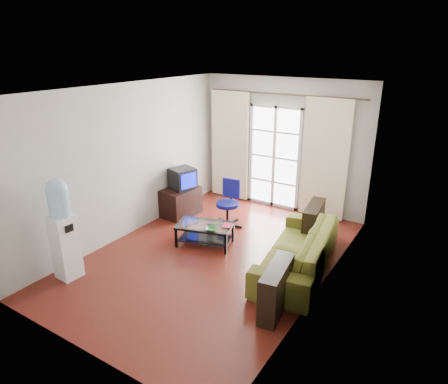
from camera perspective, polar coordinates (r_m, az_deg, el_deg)
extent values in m
plane|color=maroon|center=(6.70, -1.52, -9.10)|extent=(5.20, 5.20, 0.00)
plane|color=white|center=(5.86, -1.77, 14.54)|extent=(5.20, 5.20, 0.00)
cube|color=#B8B7AF|center=(8.35, 8.39, 6.69)|extent=(3.60, 0.02, 2.70)
cube|color=#B8B7AF|center=(4.40, -20.93, -7.32)|extent=(3.60, 0.02, 2.70)
cube|color=#B8B7AF|center=(7.26, -13.57, 4.26)|extent=(0.02, 5.20, 2.70)
cube|color=#B8B7AF|center=(5.41, 14.43, -1.36)|extent=(0.02, 5.20, 2.70)
cube|color=white|center=(8.44, 7.25, 4.97)|extent=(1.01, 0.02, 2.04)
cube|color=white|center=(8.42, 7.19, 4.94)|extent=(1.16, 0.06, 2.15)
cylinder|color=#4C3F2D|center=(8.08, 8.47, 13.66)|extent=(3.30, 0.04, 0.04)
cube|color=#F7F2C7|center=(8.82, 0.85, 6.64)|extent=(0.90, 0.07, 2.35)
cube|color=#F7F2C7|center=(7.95, 14.24, 4.47)|extent=(0.90, 0.07, 2.35)
cube|color=#97979A|center=(8.29, 12.79, -1.12)|extent=(0.64, 0.12, 0.64)
imported|color=brown|center=(6.30, 10.49, -8.10)|extent=(2.49, 1.52, 0.65)
cube|color=silver|center=(6.89, -2.76, -4.69)|extent=(1.05, 0.78, 0.01)
cube|color=black|center=(7.01, -2.72, -6.62)|extent=(0.98, 0.70, 0.01)
cube|color=black|center=(6.92, -6.85, -6.46)|extent=(0.05, 0.05, 0.38)
cube|color=black|center=(6.65, 0.24, -7.45)|extent=(0.05, 0.05, 0.38)
cube|color=black|center=(7.32, -5.42, -4.85)|extent=(0.05, 0.05, 0.38)
cube|color=black|center=(7.07, 1.30, -5.71)|extent=(0.05, 0.05, 0.38)
imported|color=#308536|center=(6.67, -1.78, -5.30)|extent=(0.32, 0.32, 0.05)
imported|color=maroon|center=(6.83, -0.18, -4.76)|extent=(0.27, 0.29, 0.02)
cube|color=black|center=(6.84, -1.76, -4.75)|extent=(0.16, 0.08, 0.02)
cube|color=black|center=(8.17, -6.21, -1.39)|extent=(0.59, 0.82, 0.57)
cube|color=black|center=(8.04, -5.94, 1.97)|extent=(0.53, 0.55, 0.41)
cube|color=#0C19E5|center=(7.87, -5.06, 1.61)|extent=(0.12, 0.35, 0.31)
cube|color=black|center=(8.18, -6.67, 2.27)|extent=(0.21, 0.33, 0.27)
cylinder|color=black|center=(7.65, 0.48, -3.27)|extent=(0.05, 0.05, 0.45)
cylinder|color=navy|center=(7.57, 0.49, -1.77)|extent=(0.43, 0.43, 0.07)
cube|color=navy|center=(7.64, 1.08, 0.59)|extent=(0.36, 0.10, 0.37)
cube|color=white|center=(6.37, -21.69, -7.24)|extent=(0.34, 0.34, 1.00)
cylinder|color=#98C6EC|center=(6.09, -22.53, -1.38)|extent=(0.30, 0.30, 0.40)
sphere|color=#98C6EC|center=(6.03, -22.79, 0.38)|extent=(0.30, 0.30, 0.30)
cube|color=black|center=(6.10, -21.30, -4.84)|extent=(0.05, 0.13, 0.11)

